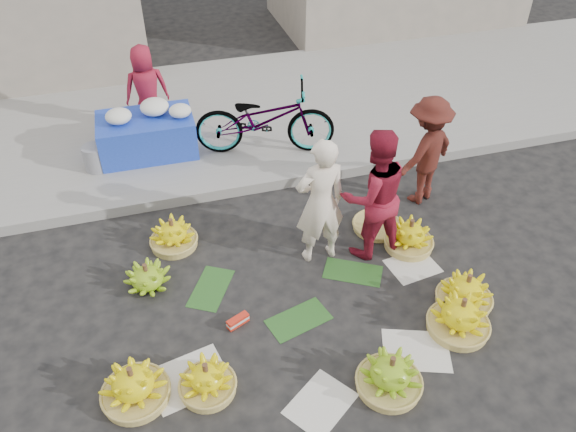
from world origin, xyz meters
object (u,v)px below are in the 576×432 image
object	(u,v)px
banana_bunch_4	(466,292)
bicycle	(265,119)
flower_table	(147,133)
vendor_cream	(320,202)
banana_bunch_0	(134,385)

from	to	relation	value
banana_bunch_4	bicycle	bearing A→B (deg)	111.37
banana_bunch_4	bicycle	world-z (taller)	bicycle
banana_bunch_4	flower_table	bearing A→B (deg)	127.62
flower_table	bicycle	distance (m)	1.69
vendor_cream	flower_table	xyz separation A→B (m)	(-1.68, 2.66, -0.35)
banana_bunch_0	bicycle	size ratio (longest dim) A/B	0.35
banana_bunch_4	flower_table	distance (m)	4.81
flower_table	bicycle	size ratio (longest dim) A/B	0.68
banana_bunch_0	bicycle	bearing A→B (deg)	59.09
flower_table	bicycle	xyz separation A→B (m)	(1.62, -0.44, 0.20)
bicycle	banana_bunch_0	bearing A→B (deg)	163.32
banana_bunch_0	flower_table	size ratio (longest dim) A/B	0.51
vendor_cream	bicycle	bearing A→B (deg)	-91.37
banana_bunch_0	banana_bunch_4	world-z (taller)	banana_bunch_0
banana_bunch_0	flower_table	bearing A→B (deg)	82.61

